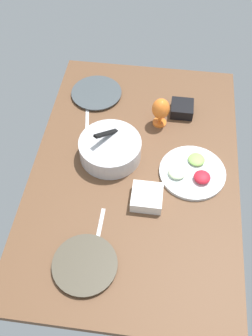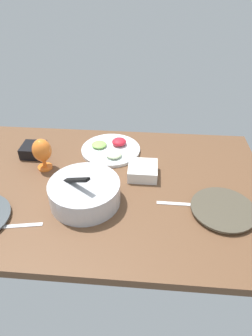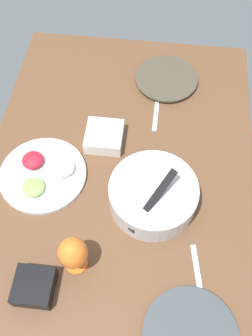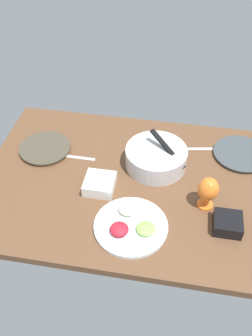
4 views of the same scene
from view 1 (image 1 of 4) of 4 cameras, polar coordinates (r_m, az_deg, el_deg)
name	(u,v)px [view 1 (image 1 of 4)]	position (r cm, az deg, el deg)	size (l,w,h in cm)	color
ground_plane	(135,170)	(194.35, 1.39, -0.27)	(160.00, 104.00, 4.00)	brown
dinner_plate_left	(85,265)	(166.72, -6.19, -14.25)	(27.95, 27.95, 2.17)	beige
dinner_plate_right	(97,93)	(228.99, -4.45, 11.14)	(29.63, 29.63, 1.94)	silver
mixing_bowl	(110,148)	(193.26, -2.39, 2.98)	(31.72, 31.72, 18.41)	silver
fruit_platter	(192,173)	(191.88, 9.93, -0.67)	(33.21, 33.21, 5.50)	silver
hurricane_glass_orange	(161,110)	(205.84, 5.25, 8.73)	(9.67, 9.67, 17.14)	orange
square_bowl_white	(147,197)	(179.05, 3.16, -4.35)	(14.51, 14.51, 5.99)	white
square_bowl_black	(182,108)	(218.07, 8.41, 8.87)	(12.43, 12.43, 6.13)	black
fork_by_left_plate	(100,225)	(175.05, -3.90, -8.61)	(18.00, 1.80, 0.60)	silver
fork_by_right_plate	(87,119)	(215.49, -5.85, 7.38)	(18.00, 1.80, 0.60)	silver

